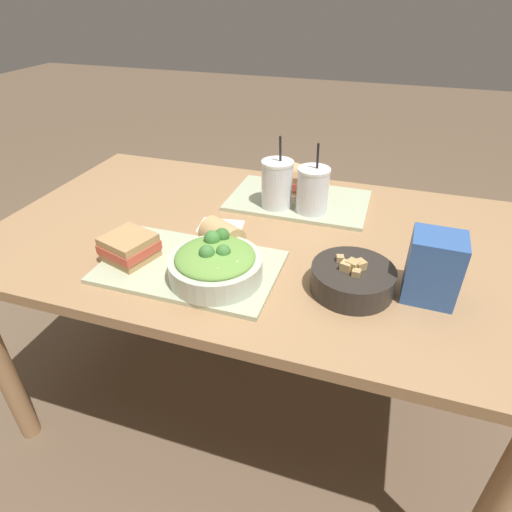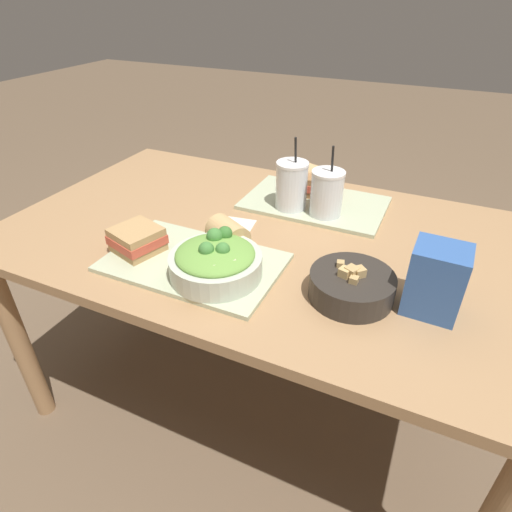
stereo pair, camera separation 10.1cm
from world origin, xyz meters
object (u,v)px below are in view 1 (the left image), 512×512
object	(u,v)px
drink_cup_dark	(277,185)
drink_cup_red	(313,191)
soup_bowl	(352,278)
sandwich_far	(299,181)
baguette_near	(223,237)
napkin_folded	(222,226)
sandwich_near	(129,247)
baguette_far	(300,176)
chip_bag	(433,268)
salad_bowl	(216,263)

from	to	relation	value
drink_cup_dark	drink_cup_red	distance (m)	0.11
soup_bowl	sandwich_far	bearing A→B (deg)	116.18
baguette_near	drink_cup_red	distance (m)	0.34
baguette_near	napkin_folded	world-z (taller)	baguette_near
soup_bowl	napkin_folded	bearing A→B (deg)	154.75
sandwich_near	napkin_folded	bearing A→B (deg)	75.77
sandwich_far	baguette_far	bearing A→B (deg)	89.19
baguette_far	chip_bag	bearing A→B (deg)	-120.07
salad_bowl	baguette_far	size ratio (longest dim) A/B	1.86
sandwich_near	drink_cup_red	world-z (taller)	drink_cup_red
baguette_near	sandwich_far	distance (m)	0.45
salad_bowl	baguette_far	bearing A→B (deg)	83.39
salad_bowl	chip_bag	bearing A→B (deg)	11.46
baguette_near	chip_bag	size ratio (longest dim) A/B	0.81
sandwich_far	napkin_folded	bearing A→B (deg)	-130.68
sandwich_near	baguette_near	xyz separation A→B (m)	(0.21, 0.11, 0.01)
baguette_near	napkin_folded	bearing A→B (deg)	53.00
sandwich_far	drink_cup_dark	xyz separation A→B (m)	(-0.04, -0.14, 0.04)
sandwich_far	drink_cup_red	world-z (taller)	drink_cup_red
baguette_far	drink_cup_dark	xyz separation A→B (m)	(-0.04, -0.16, 0.03)
chip_bag	baguette_far	bearing A→B (deg)	132.31
baguette_near	soup_bowl	bearing A→B (deg)	-69.90
sandwich_near	chip_bag	xyz separation A→B (m)	(0.72, 0.09, 0.04)
soup_bowl	baguette_near	distance (m)	0.35
salad_bowl	baguette_far	distance (m)	0.58
soup_bowl	chip_bag	bearing A→B (deg)	10.18
soup_bowl	drink_cup_red	world-z (taller)	drink_cup_red
soup_bowl	chip_bag	world-z (taller)	chip_bag
soup_bowl	baguette_near	world-z (taller)	baguette_near
sandwich_far	drink_cup_dark	size ratio (longest dim) A/B	0.65
soup_bowl	drink_cup_dark	xyz separation A→B (m)	(-0.28, 0.35, 0.05)
sandwich_near	drink_cup_red	distance (m)	0.56
baguette_near	baguette_far	xyz separation A→B (m)	(0.10, 0.46, 0.00)
soup_bowl	salad_bowl	bearing A→B (deg)	-167.86
salad_bowl	baguette_near	distance (m)	0.13
drink_cup_red	sandwich_far	bearing A→B (deg)	116.83
napkin_folded	baguette_far	bearing A→B (deg)	63.79
soup_bowl	drink_cup_red	size ratio (longest dim) A/B	0.90
chip_bag	drink_cup_red	bearing A→B (deg)	138.34
soup_bowl	drink_cup_red	bearing A→B (deg)	115.92
baguette_near	chip_bag	distance (m)	0.51
sandwich_near	sandwich_far	size ratio (longest dim) A/B	0.99
salad_bowl	baguette_near	world-z (taller)	salad_bowl
drink_cup_red	chip_bag	world-z (taller)	drink_cup_red
baguette_near	chip_bag	world-z (taller)	chip_bag
chip_bag	napkin_folded	distance (m)	0.60
salad_bowl	sandwich_far	world-z (taller)	salad_bowl
sandwich_near	baguette_far	bearing A→B (deg)	78.57
soup_bowl	sandwich_near	size ratio (longest dim) A/B	1.33
drink_cup_dark	napkin_folded	size ratio (longest dim) A/B	1.61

